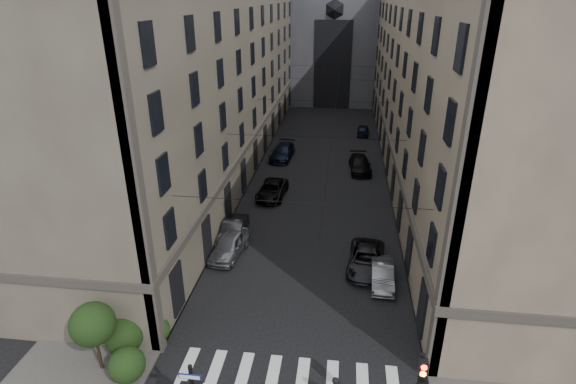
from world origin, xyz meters
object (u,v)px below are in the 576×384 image
at_px(car_left_near, 229,245).
at_px(car_right_midnear, 366,259).
at_px(car_right_midfar, 360,164).
at_px(car_right_far, 363,131).
at_px(car_left_midfar, 272,190).
at_px(car_right_near, 382,274).
at_px(car_left_midnear, 233,230).
at_px(car_left_far, 283,152).

distance_m(car_left_near, car_right_midnear, 9.92).
bearing_deg(car_right_midnear, car_right_midfar, 95.58).
height_order(car_left_near, car_right_far, car_left_near).
height_order(car_left_midfar, car_right_near, car_left_midfar).
distance_m(car_left_midnear, car_right_midfar, 19.10).
bearing_deg(car_left_midnear, car_right_far, 70.40).
distance_m(car_left_midfar, car_right_midnear, 14.01).
height_order(car_left_near, car_right_midfar, car_left_near).
height_order(car_left_near, car_left_midfar, car_left_near).
bearing_deg(car_left_midnear, car_right_midfar, 58.29).
height_order(car_left_midfar, car_left_far, car_left_far).
bearing_deg(car_left_far, car_right_near, -62.27).
distance_m(car_left_midnear, car_right_far, 31.73).
bearing_deg(car_right_midnear, car_left_far, 117.44).
bearing_deg(car_left_midnear, car_right_near, -21.73).
xyz_separation_m(car_left_near, car_right_midfar, (9.89, 18.54, -0.04)).
xyz_separation_m(car_right_midnear, car_right_far, (0.70, 32.75, -0.09)).
relative_size(car_left_midfar, car_right_midnear, 0.98).
bearing_deg(car_right_midnear, car_right_near, -52.61).
xyz_separation_m(car_left_far, car_right_near, (9.90, -23.74, -0.13)).
bearing_deg(car_right_far, car_left_midnear, -107.29).
distance_m(car_left_near, car_right_far, 33.88).
bearing_deg(car_right_near, car_right_midfar, 93.98).
bearing_deg(car_right_midnear, car_left_near, -177.79).
relative_size(car_left_near, car_right_near, 1.16).
height_order(car_left_near, car_left_far, car_left_near).
distance_m(car_left_far, car_right_near, 25.72).
distance_m(car_left_far, car_right_midfar, 9.37).
relative_size(car_right_midnear, car_right_midfar, 0.99).
bearing_deg(car_right_midnear, car_right_far, 94.31).
relative_size(car_left_near, car_left_far, 0.86).
height_order(car_left_midnear, car_left_midfar, car_left_midnear).
bearing_deg(car_right_far, car_left_midfar, -110.15).
bearing_deg(car_right_near, car_right_far, 91.66).
relative_size(car_left_near, car_right_midnear, 0.90).
bearing_deg(car_right_far, car_right_midnear, -88.44).
distance_m(car_left_midnear, car_right_near, 12.09).
bearing_deg(car_right_midfar, car_left_near, -122.52).
bearing_deg(car_right_near, car_left_near, 169.76).
relative_size(car_left_far, car_right_far, 1.46).
distance_m(car_left_midnear, car_left_far, 19.21).
bearing_deg(car_left_midfar, car_right_far, 70.94).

